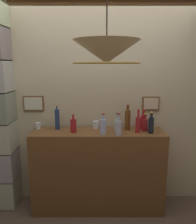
# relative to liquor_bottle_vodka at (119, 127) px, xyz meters

# --- Properties ---
(panelled_rear_partition) EXTENTS (3.77, 0.15, 2.67)m
(panelled_rear_partition) POSITION_rel_liquor_bottle_vodka_xyz_m (-0.24, 0.42, 0.29)
(panelled_rear_partition) COLOR beige
(panelled_rear_partition) RESTS_ON ground
(bar_shelf_unit) EXTENTS (1.61, 0.42, 1.03)m
(bar_shelf_unit) POSITION_rel_liquor_bottle_vodka_xyz_m (-0.24, 0.13, -0.61)
(bar_shelf_unit) COLOR brown
(bar_shelf_unit) RESTS_ON ground
(liquor_bottle_vodka) EXTENTS (0.07, 0.07, 0.25)m
(liquor_bottle_vodka) POSITION_rel_liquor_bottle_vodka_xyz_m (0.00, 0.00, 0.00)
(liquor_bottle_vodka) COLOR #B2B3CB
(liquor_bottle_vodka) RESTS_ON bar_shelf_unit
(liquor_bottle_bourbon) EXTENTS (0.07, 0.07, 0.22)m
(liquor_bottle_bourbon) POSITION_rel_liquor_bottle_vodka_xyz_m (0.33, 0.16, -0.01)
(liquor_bottle_bourbon) COLOR maroon
(liquor_bottle_bourbon) RESTS_ON bar_shelf_unit
(liquor_bottle_vermouth) EXTENTS (0.07, 0.07, 0.25)m
(liquor_bottle_vermouth) POSITION_rel_liquor_bottle_vodka_xyz_m (-0.18, 0.03, 0.00)
(liquor_bottle_vermouth) COLOR #AABAE2
(liquor_bottle_vermouth) RESTS_ON bar_shelf_unit
(liquor_bottle_scotch) EXTENTS (0.06, 0.06, 0.28)m
(liquor_bottle_scotch) POSITION_rel_liquor_bottle_vodka_xyz_m (0.24, 0.09, 0.01)
(liquor_bottle_scotch) COLOR maroon
(liquor_bottle_scotch) RESTS_ON bar_shelf_unit
(liquor_bottle_mezcal) EXTENTS (0.07, 0.07, 0.22)m
(liquor_bottle_mezcal) POSITION_rel_liquor_bottle_vodka_xyz_m (-0.53, 0.09, -0.01)
(liquor_bottle_mezcal) COLOR maroon
(liquor_bottle_mezcal) RESTS_ON bar_shelf_unit
(liquor_bottle_rye) EXTENTS (0.07, 0.07, 0.32)m
(liquor_bottle_rye) POSITION_rel_liquor_bottle_vodka_xyz_m (0.13, 0.20, 0.04)
(liquor_bottle_rye) COLOR brown
(liquor_bottle_rye) RESTS_ON bar_shelf_unit
(liquor_bottle_amaro) EXTENTS (0.05, 0.05, 0.23)m
(liquor_bottle_amaro) POSITION_rel_liquor_bottle_vodka_xyz_m (-0.01, 0.14, -0.01)
(liquor_bottle_amaro) COLOR #A2CEC3
(liquor_bottle_amaro) RESTS_ON bar_shelf_unit
(liquor_bottle_tequila) EXTENTS (0.06, 0.06, 0.31)m
(liquor_bottle_tequila) POSITION_rel_liquor_bottle_vodka_xyz_m (-0.74, 0.23, 0.04)
(liquor_bottle_tequila) COLOR navy
(liquor_bottle_tequila) RESTS_ON bar_shelf_unit
(liquor_bottle_brandy) EXTENTS (0.08, 0.08, 0.25)m
(liquor_bottle_brandy) POSITION_rel_liquor_bottle_vodka_xyz_m (0.33, 0.25, 0.00)
(liquor_bottle_brandy) COLOR #A51C24
(liquor_bottle_brandy) RESTS_ON bar_shelf_unit
(liquor_bottle_sherry) EXTENTS (0.07, 0.07, 0.25)m
(liquor_bottle_sherry) POSITION_rel_liquor_bottle_vodka_xyz_m (0.38, 0.06, 0.01)
(liquor_bottle_sherry) COLOR black
(liquor_bottle_sherry) RESTS_ON bar_shelf_unit
(glass_tumbler_rocks) EXTENTS (0.07, 0.07, 0.08)m
(glass_tumbler_rocks) POSITION_rel_liquor_bottle_vodka_xyz_m (-0.99, 0.24, -0.05)
(glass_tumbler_rocks) COLOR silver
(glass_tumbler_rocks) RESTS_ON bar_shelf_unit
(glass_tumbler_highball) EXTENTS (0.08, 0.08, 0.09)m
(glass_tumbler_highball) POSITION_rel_liquor_bottle_vodka_xyz_m (-0.27, 0.28, -0.05)
(glass_tumbler_highball) COLOR silver
(glass_tumbler_highball) RESTS_ON bar_shelf_unit
(pendant_lamp) EXTENTS (0.57, 0.57, 0.61)m
(pendant_lamp) POSITION_rel_liquor_bottle_vodka_xyz_m (-0.17, -0.57, 0.80)
(pendant_lamp) COLOR beige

